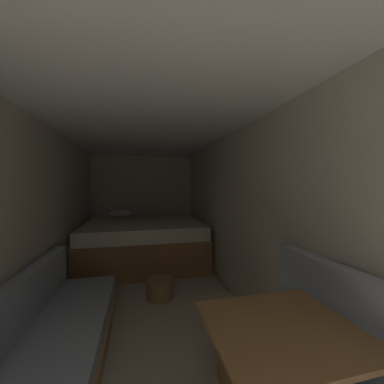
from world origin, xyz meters
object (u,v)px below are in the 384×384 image
bed (144,242)px  wicker_basket (160,288)px  sofa_left (33,370)px  dinette_table (282,346)px

bed → wicker_basket: size_ratio=5.92×
wicker_basket → sofa_left: bearing=-128.5°
sofa_left → wicker_basket: sofa_left is taller
bed → sofa_left: (-0.79, -2.60, -0.18)m
bed → dinette_table: bearing=-79.7°
sofa_left → dinette_table: bearing=-27.3°
bed → wicker_basket: bed is taller
dinette_table → wicker_basket: 2.04m
sofa_left → wicker_basket: size_ratio=7.76×
bed → sofa_left: bed is taller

